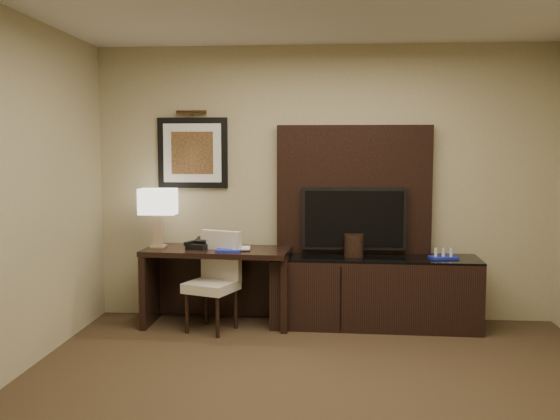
# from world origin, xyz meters

# --- Properties ---
(wall_back) EXTENTS (4.50, 0.01, 2.70)m
(wall_back) POSITION_xyz_m (0.00, 2.50, 1.35)
(wall_back) COLOR tan
(wall_back) RESTS_ON floor
(wall_front) EXTENTS (4.50, 0.01, 2.70)m
(wall_front) POSITION_xyz_m (0.00, -2.50, 1.35)
(wall_front) COLOR tan
(wall_front) RESTS_ON floor
(desk) EXTENTS (1.42, 0.69, 0.74)m
(desk) POSITION_xyz_m (-1.01, 2.15, 0.37)
(desk) COLOR black
(desk) RESTS_ON floor
(credenza) EXTENTS (1.97, 0.61, 0.67)m
(credenza) POSITION_xyz_m (0.50, 2.20, 0.34)
(credenza) COLOR black
(credenza) RESTS_ON floor
(tv_wall_panel) EXTENTS (1.50, 0.12, 1.30)m
(tv_wall_panel) POSITION_xyz_m (0.30, 2.44, 1.27)
(tv_wall_panel) COLOR black
(tv_wall_panel) RESTS_ON wall_back
(tv) EXTENTS (1.00, 0.08, 0.60)m
(tv) POSITION_xyz_m (0.30, 2.34, 1.02)
(tv) COLOR black
(tv) RESTS_ON tv_wall_panel
(artwork) EXTENTS (0.70, 0.04, 0.70)m
(artwork) POSITION_xyz_m (-1.30, 2.48, 1.65)
(artwork) COLOR black
(artwork) RESTS_ON wall_back
(picture_light) EXTENTS (0.04, 0.04, 0.30)m
(picture_light) POSITION_xyz_m (-1.30, 2.44, 2.05)
(picture_light) COLOR #3C2613
(picture_light) RESTS_ON wall_back
(desk_chair) EXTENTS (0.56, 0.59, 0.86)m
(desk_chair) POSITION_xyz_m (-1.03, 1.93, 0.43)
(desk_chair) COLOR beige
(desk_chair) RESTS_ON floor
(table_lamp) EXTENTS (0.38, 0.22, 0.62)m
(table_lamp) POSITION_xyz_m (-1.59, 2.21, 1.05)
(table_lamp) COLOR tan
(table_lamp) RESTS_ON desk
(desk_phone) EXTENTS (0.23, 0.22, 0.09)m
(desk_phone) POSITION_xyz_m (-1.18, 2.13, 0.79)
(desk_phone) COLOR black
(desk_phone) RESTS_ON desk
(blue_folder) EXTENTS (0.25, 0.32, 0.02)m
(blue_folder) POSITION_xyz_m (-0.87, 2.09, 0.75)
(blue_folder) COLOR #1927A4
(blue_folder) RESTS_ON desk
(book) EXTENTS (0.17, 0.04, 0.22)m
(book) POSITION_xyz_m (-0.85, 2.10, 0.85)
(book) COLOR tan
(book) RESTS_ON desk
(ice_bucket) EXTENTS (0.24, 0.24, 0.21)m
(ice_bucket) POSITION_xyz_m (0.30, 2.23, 0.78)
(ice_bucket) COLOR black
(ice_bucket) RESTS_ON credenza
(minibar_tray) EXTENTS (0.27, 0.20, 0.09)m
(minibar_tray) POSITION_xyz_m (1.13, 2.16, 0.72)
(minibar_tray) COLOR #18239F
(minibar_tray) RESTS_ON credenza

